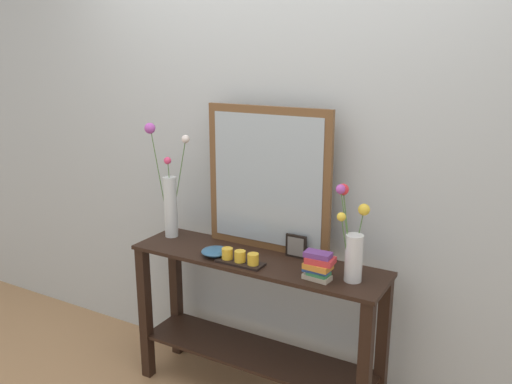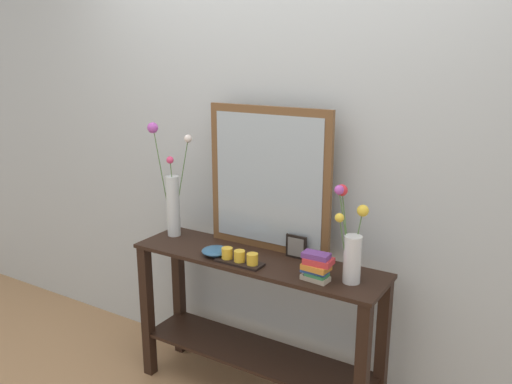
{
  "view_description": "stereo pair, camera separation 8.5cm",
  "coord_description": "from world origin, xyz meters",
  "px_view_note": "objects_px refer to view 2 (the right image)",
  "views": [
    {
      "loc": [
        1.22,
        -2.17,
        1.82
      ],
      "look_at": [
        0.0,
        0.0,
        1.15
      ],
      "focal_mm": 37.05,
      "sensor_mm": 36.0,
      "label": 1
    },
    {
      "loc": [
        1.3,
        -2.13,
        1.82
      ],
      "look_at": [
        0.0,
        0.0,
        1.15
      ],
      "focal_mm": 37.05,
      "sensor_mm": 36.0,
      "label": 2
    }
  ],
  "objects_px": {
    "vase_right": "(351,246)",
    "book_stack": "(317,266)",
    "picture_frame_small": "(296,247)",
    "decorative_bowl": "(216,251)",
    "tall_vase_left": "(172,195)",
    "console_table": "(256,313)",
    "candle_tray": "(240,258)",
    "mirror_leaning": "(269,180)"
  },
  "relations": [
    {
      "from": "mirror_leaning",
      "to": "decorative_bowl",
      "type": "relative_size",
      "value": 5.22
    },
    {
      "from": "mirror_leaning",
      "to": "tall_vase_left",
      "type": "bearing_deg",
      "value": -170.28
    },
    {
      "from": "mirror_leaning",
      "to": "picture_frame_small",
      "type": "distance_m",
      "value": 0.37
    },
    {
      "from": "vase_right",
      "to": "book_stack",
      "type": "relative_size",
      "value": 3.09
    },
    {
      "from": "vase_right",
      "to": "picture_frame_small",
      "type": "bearing_deg",
      "value": 160.15
    },
    {
      "from": "console_table",
      "to": "picture_frame_small",
      "type": "distance_m",
      "value": 0.42
    },
    {
      "from": "console_table",
      "to": "tall_vase_left",
      "type": "bearing_deg",
      "value": 175.17
    },
    {
      "from": "picture_frame_small",
      "to": "book_stack",
      "type": "relative_size",
      "value": 0.83
    },
    {
      "from": "console_table",
      "to": "decorative_bowl",
      "type": "distance_m",
      "value": 0.39
    },
    {
      "from": "mirror_leaning",
      "to": "picture_frame_small",
      "type": "relative_size",
      "value": 6.26
    },
    {
      "from": "mirror_leaning",
      "to": "book_stack",
      "type": "relative_size",
      "value": 5.22
    },
    {
      "from": "picture_frame_small",
      "to": "decorative_bowl",
      "type": "bearing_deg",
      "value": -153.73
    },
    {
      "from": "decorative_bowl",
      "to": "vase_right",
      "type": "bearing_deg",
      "value": 4.93
    },
    {
      "from": "candle_tray",
      "to": "book_stack",
      "type": "relative_size",
      "value": 1.7
    },
    {
      "from": "console_table",
      "to": "picture_frame_small",
      "type": "height_order",
      "value": "picture_frame_small"
    },
    {
      "from": "tall_vase_left",
      "to": "console_table",
      "type": "bearing_deg",
      "value": -4.83
    },
    {
      "from": "tall_vase_left",
      "to": "candle_tray",
      "type": "height_order",
      "value": "tall_vase_left"
    },
    {
      "from": "candle_tray",
      "to": "tall_vase_left",
      "type": "bearing_deg",
      "value": 164.64
    },
    {
      "from": "console_table",
      "to": "candle_tray",
      "type": "distance_m",
      "value": 0.35
    },
    {
      "from": "mirror_leaning",
      "to": "book_stack",
      "type": "xyz_separation_m",
      "value": [
        0.39,
        -0.23,
        -0.31
      ]
    },
    {
      "from": "mirror_leaning",
      "to": "picture_frame_small",
      "type": "xyz_separation_m",
      "value": [
        0.19,
        -0.04,
        -0.32
      ]
    },
    {
      "from": "console_table",
      "to": "mirror_leaning",
      "type": "relative_size",
      "value": 1.79
    },
    {
      "from": "console_table",
      "to": "mirror_leaning",
      "type": "height_order",
      "value": "mirror_leaning"
    },
    {
      "from": "vase_right",
      "to": "tall_vase_left",
      "type": "bearing_deg",
      "value": 176.69
    },
    {
      "from": "console_table",
      "to": "decorative_bowl",
      "type": "bearing_deg",
      "value": -159.24
    },
    {
      "from": "decorative_bowl",
      "to": "book_stack",
      "type": "xyz_separation_m",
      "value": [
        0.57,
        -0.01,
        0.05
      ]
    },
    {
      "from": "tall_vase_left",
      "to": "vase_right",
      "type": "distance_m",
      "value": 1.09
    },
    {
      "from": "vase_right",
      "to": "candle_tray",
      "type": "xyz_separation_m",
      "value": [
        -0.54,
        -0.09,
        -0.14
      ]
    },
    {
      "from": "picture_frame_small",
      "to": "decorative_bowl",
      "type": "relative_size",
      "value": 0.83
    },
    {
      "from": "mirror_leaning",
      "to": "book_stack",
      "type": "distance_m",
      "value": 0.55
    },
    {
      "from": "tall_vase_left",
      "to": "mirror_leaning",
      "type": "bearing_deg",
      "value": 9.72
    },
    {
      "from": "tall_vase_left",
      "to": "decorative_bowl",
      "type": "xyz_separation_m",
      "value": [
        0.38,
        -0.12,
        -0.21
      ]
    },
    {
      "from": "tall_vase_left",
      "to": "vase_right",
      "type": "height_order",
      "value": "tall_vase_left"
    },
    {
      "from": "console_table",
      "to": "decorative_bowl",
      "type": "height_order",
      "value": "decorative_bowl"
    },
    {
      "from": "vase_right",
      "to": "book_stack",
      "type": "height_order",
      "value": "vase_right"
    },
    {
      "from": "candle_tray",
      "to": "decorative_bowl",
      "type": "distance_m",
      "value": 0.17
    },
    {
      "from": "vase_right",
      "to": "book_stack",
      "type": "xyz_separation_m",
      "value": [
        -0.13,
        -0.07,
        -0.1
      ]
    },
    {
      "from": "console_table",
      "to": "book_stack",
      "type": "xyz_separation_m",
      "value": [
        0.37,
        -0.09,
        0.37
      ]
    },
    {
      "from": "mirror_leaning",
      "to": "candle_tray",
      "type": "bearing_deg",
      "value": -94.41
    },
    {
      "from": "mirror_leaning",
      "to": "vase_right",
      "type": "distance_m",
      "value": 0.58
    },
    {
      "from": "tall_vase_left",
      "to": "vase_right",
      "type": "xyz_separation_m",
      "value": [
        1.09,
        -0.06,
        -0.06
      ]
    },
    {
      "from": "candle_tray",
      "to": "decorative_bowl",
      "type": "relative_size",
      "value": 1.69
    }
  ]
}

